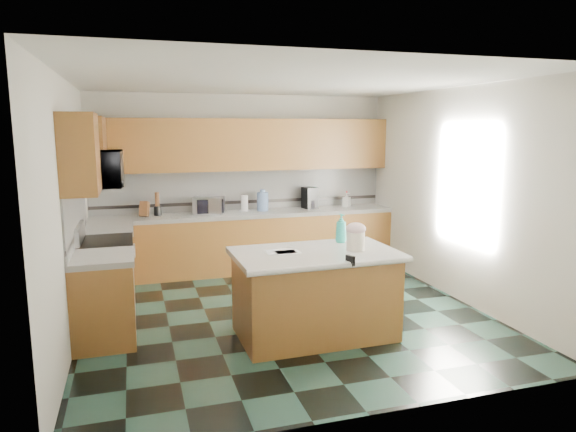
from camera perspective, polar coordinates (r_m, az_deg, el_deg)
name	(u,v)px	position (r m, az deg, el deg)	size (l,w,h in m)	color
floor	(285,314)	(6.23, -0.39, -10.81)	(4.60, 4.60, 0.00)	black
ceiling	(284,81)	(5.86, -0.42, 14.78)	(4.60, 4.60, 0.00)	white
wall_back	(243,182)	(8.13, -5.07, 3.78)	(4.60, 0.04, 2.70)	silver
wall_front	(376,245)	(3.76, 9.72, -3.18)	(4.60, 0.04, 2.70)	silver
wall_left	(66,211)	(5.69, -23.40, 0.50)	(0.04, 4.60, 2.70)	silver
wall_right	(458,194)	(6.91, 18.38, 2.29)	(0.04, 4.60, 2.70)	silver
back_base_cab	(248,243)	(7.97, -4.50, -3.04)	(4.60, 0.60, 0.86)	#502D17
back_countertop	(247,214)	(7.88, -4.54, 0.22)	(4.60, 0.64, 0.06)	white
back_upper_cab	(244,145)	(7.91, -4.86, 7.90)	(4.60, 0.33, 0.78)	#502D17
back_backsplash	(243,190)	(8.11, -5.01, 2.95)	(4.60, 0.02, 0.63)	silver
back_accent_band	(243,202)	(8.13, -4.99, 1.58)	(4.60, 0.01, 0.05)	black
left_base_cab_rear	(110,265)	(7.11, -19.22, -5.12)	(0.60, 0.82, 0.86)	#502D17
left_counter_rear	(107,230)	(7.01, -19.42, -1.48)	(0.64, 0.82, 0.06)	white
left_base_cab_front	(104,302)	(5.64, -19.77, -8.97)	(0.60, 0.72, 0.86)	#502D17
left_counter_front	(101,258)	(5.52, -20.04, -4.43)	(0.64, 0.72, 0.06)	white
left_backsplash	(76,214)	(6.25, -22.50, 0.24)	(0.02, 2.30, 0.63)	silver
left_accent_band	(78,231)	(6.28, -22.33, -1.51)	(0.01, 2.30, 0.05)	black
left_upper_cab_rear	(92,148)	(7.04, -20.97, 7.09)	(0.33, 1.09, 0.78)	#502D17
left_upper_cab_front	(80,154)	(5.38, -22.13, 6.43)	(0.33, 0.72, 0.78)	#502D17
range_body	(107,281)	(6.34, -19.47, -6.80)	(0.60, 0.76, 0.88)	#B7B7BC
range_oven_door	(133,282)	(6.35, -16.82, -7.03)	(0.02, 0.68, 0.55)	black
range_cooktop	(105,242)	(6.23, -19.71, -2.74)	(0.62, 0.78, 0.04)	black
range_handle	(134,250)	(6.25, -16.72, -3.67)	(0.02, 0.02, 0.66)	#B7B7BC
range_backguard	(79,233)	(6.23, -22.16, -1.77)	(0.06, 0.76, 0.18)	#B7B7BC
microwave	(100,169)	(6.12, -20.15, 4.90)	(0.73, 0.50, 0.41)	#B7B7BC
island_base	(315,296)	(5.49, 3.01, -8.92)	(1.59, 0.91, 0.86)	#502D17
island_top	(315,254)	(5.36, 3.06, -4.25)	(1.69, 1.01, 0.06)	white
island_bullnose	(334,266)	(4.90, 5.08, -5.60)	(0.06, 0.06, 1.69)	white
treat_jar	(356,241)	(5.41, 7.52, -2.77)	(0.19, 0.19, 0.20)	white
treat_jar_lid	(356,229)	(5.39, 7.55, -1.41)	(0.21, 0.21, 0.13)	beige
treat_jar_knob	(356,224)	(5.38, 7.56, -0.93)	(0.02, 0.02, 0.07)	tan
treat_jar_knob_end_l	(353,225)	(5.37, 7.22, -0.95)	(0.04, 0.04, 0.04)	tan
treat_jar_knob_end_r	(359,224)	(5.39, 7.89, -0.91)	(0.04, 0.04, 0.04)	tan
soap_bottle_island	(341,228)	(5.76, 5.92, -1.35)	(0.12, 0.13, 0.32)	#2AB8AC
paper_sheet_a	(288,252)	(5.30, -0.01, -4.04)	(0.25, 0.19, 0.00)	white
paper_sheet_b	(281,252)	(5.33, -0.83, -3.97)	(0.31, 0.23, 0.00)	white
clamp_body	(350,260)	(4.98, 6.93, -4.92)	(0.03, 0.11, 0.10)	black
clamp_handle	(353,264)	(4.93, 7.22, -5.32)	(0.02, 0.02, 0.07)	black
knife_block	(144,209)	(7.73, -15.67, 0.75)	(0.12, 0.10, 0.22)	#472814
utensil_crock	(158,211)	(7.77, -14.28, 0.57)	(0.11, 0.11, 0.14)	black
utensil_bundle	(157,199)	(7.75, -14.33, 1.82)	(0.07, 0.07, 0.20)	#472814
toaster_oven	(209,205)	(7.80, -8.78, 1.20)	(0.43, 0.30, 0.25)	#B7B7BC
toaster_oven_door	(210,206)	(7.67, -8.63, 1.05)	(0.39, 0.01, 0.21)	black
paper_towel	(244,203)	(7.95, -4.86, 1.42)	(0.11, 0.11, 0.25)	white
paper_towel_base	(245,211)	(7.96, -4.85, 0.59)	(0.16, 0.16, 0.01)	#B7B7BC
water_jug	(263,201)	(7.97, -2.84, 1.62)	(0.18, 0.18, 0.29)	#6480B1
water_jug_neck	(263,191)	(7.95, -2.85, 2.81)	(0.08, 0.08, 0.04)	#6480B1
coffee_maker	(310,198)	(8.21, 2.45, 2.03)	(0.20, 0.22, 0.34)	black
coffee_carafe	(311,204)	(8.17, 2.56, 1.30)	(0.14, 0.14, 0.14)	black
soap_bottle_back	(347,200)	(8.41, 6.52, 1.80)	(0.10, 0.11, 0.23)	white
soap_back_cap	(347,192)	(8.40, 6.54, 2.68)	(0.02, 0.02, 0.03)	red
window_light_proxy	(466,184)	(6.72, 19.21, 3.34)	(0.02, 1.40, 1.10)	white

